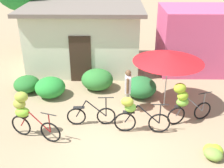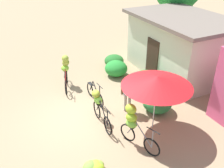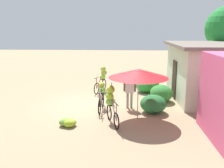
{
  "view_description": "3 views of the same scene",
  "coord_description": "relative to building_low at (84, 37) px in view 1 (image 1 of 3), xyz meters",
  "views": [
    {
      "loc": [
        -0.02,
        -6.54,
        5.14
      ],
      "look_at": [
        -0.14,
        1.61,
        1.16
      ],
      "focal_mm": 44.28,
      "sensor_mm": 36.0,
      "label": 1
    },
    {
      "loc": [
        7.51,
        -2.32,
        5.84
      ],
      "look_at": [
        -0.26,
        1.52,
        0.97
      ],
      "focal_mm": 39.91,
      "sensor_mm": 36.0,
      "label": 2
    },
    {
      "loc": [
        11.21,
        1.63,
        3.67
      ],
      "look_at": [
        0.37,
        1.06,
        1.14
      ],
      "focal_mm": 38.62,
      "sensor_mm": 36.0,
      "label": 3
    }
  ],
  "objects": [
    {
      "name": "hedge_bush_front_right",
      "position": [
        -1.03,
        -3.04,
        -1.09
      ],
      "size": [
        1.16,
        1.13,
        0.77
      ],
      "primitive_type": "ellipsoid",
      "color": "#278A32",
      "rests_on": "ground"
    },
    {
      "name": "hedge_bush_front_left",
      "position": [
        -2.06,
        -2.64,
        -1.15
      ],
      "size": [
        1.01,
        1.06,
        0.64
      ],
      "primitive_type": "ellipsoid",
      "color": "#276D2A",
      "rests_on": "ground"
    },
    {
      "name": "hedge_bush_mid",
      "position": [
        0.73,
        -2.4,
        -1.04
      ],
      "size": [
        1.28,
        1.13,
        0.85
      ],
      "primitive_type": "ellipsoid",
      "color": "#2F7831",
      "rests_on": "ground"
    },
    {
      "name": "person_vendor",
      "position": [
        1.9,
        -4.04,
        -0.53
      ],
      "size": [
        0.23,
        0.58,
        1.54
      ],
      "color": "gray",
      "rests_on": "ground"
    },
    {
      "name": "shop_pink",
      "position": [
        5.13,
        -0.01,
        -0.05
      ],
      "size": [
        3.2,
        2.8,
        2.84
      ],
      "primitive_type": "cube",
      "color": "#D34F7C",
      "rests_on": "ground"
    },
    {
      "name": "bicycle_by_shop",
      "position": [
        3.65,
        -4.81,
        -0.62
      ],
      "size": [
        1.55,
        0.66,
        1.45
      ],
      "color": "black",
      "rests_on": "ground"
    },
    {
      "name": "ground_plane",
      "position": [
        1.5,
        -5.92,
        -1.47
      ],
      "size": [
        60.0,
        60.0,
        0.0
      ],
      "primitive_type": "plane",
      "color": "#9A8262"
    },
    {
      "name": "bicycle_center_loaded",
      "position": [
        2.07,
        -5.33,
        -0.77
      ],
      "size": [
        1.73,
        0.39,
        1.23
      ],
      "color": "black",
      "rests_on": "ground"
    },
    {
      "name": "hedge_bush_by_door",
      "position": [
        2.45,
        -3.0,
        -1.07
      ],
      "size": [
        1.18,
        1.15,
        0.79
      ],
      "primitive_type": "ellipsoid",
      "color": "#277337",
      "rests_on": "ground"
    },
    {
      "name": "bicycle_near_pile",
      "position": [
        0.7,
        -4.94,
        -1.13
      ],
      "size": [
        1.57,
        0.16,
        1.0
      ],
      "color": "black",
      "rests_on": "ground"
    },
    {
      "name": "market_umbrella",
      "position": [
        3.24,
        -3.73,
        0.44
      ],
      "size": [
        2.4,
        2.4,
        2.09
      ],
      "color": "beige",
      "rests_on": "ground"
    },
    {
      "name": "building_low",
      "position": [
        0.0,
        0.0,
        0.0
      ],
      "size": [
        5.37,
        3.73,
        2.9
      ],
      "color": "beige",
      "rests_on": "ground"
    },
    {
      "name": "bicycle_leftmost",
      "position": [
        -1.16,
        -5.59,
        -0.6
      ],
      "size": [
        1.61,
        0.72,
        1.49
      ],
      "color": "black",
      "rests_on": "ground"
    },
    {
      "name": "banana_pile_on_ground",
      "position": [
        4.18,
        -6.42,
        -1.32
      ],
      "size": [
        0.7,
        0.85,
        0.31
      ],
      "color": "olive",
      "rests_on": "ground"
    }
  ]
}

